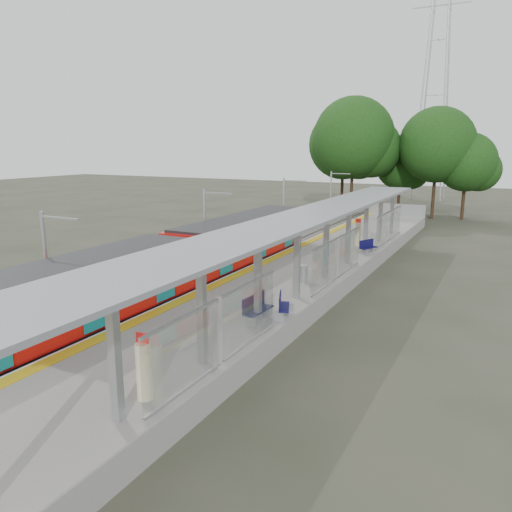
{
  "coord_description": "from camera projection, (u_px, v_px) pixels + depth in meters",
  "views": [
    {
      "loc": [
        10.57,
        -6.84,
        8.0
      ],
      "look_at": [
        -1.18,
        16.02,
        2.3
      ],
      "focal_mm": 35.0,
      "sensor_mm": 36.0,
      "label": 1
    }
  ],
  "objects": [
    {
      "name": "info_pillar_near",
      "position": [
        144.0,
        371.0,
        13.93
      ],
      "size": [
        0.44,
        0.44,
        1.97
      ],
      "rotation": [
        0.0,
        0.0,
        0.06
      ],
      "color": "beige",
      "rests_on": "platform"
    },
    {
      "name": "bench_mid",
      "position": [
        282.0,
        305.0,
        20.82
      ],
      "size": [
        0.93,
        1.44,
        0.95
      ],
      "rotation": [
        0.0,
        0.0,
        0.39
      ],
      "color": "#110F4C",
      "rests_on": "platform"
    },
    {
      "name": "bench_near",
      "position": [
        256.0,
        308.0,
        20.12
      ],
      "size": [
        0.61,
        1.69,
        1.14
      ],
      "rotation": [
        0.0,
        0.0,
        -0.06
      ],
      "color": "#110F4C",
      "rests_on": "platform"
    },
    {
      "name": "litter_bin",
      "position": [
        303.0,
        274.0,
        26.04
      ],
      "size": [
        0.59,
        0.59,
        0.91
      ],
      "primitive_type": "cylinder",
      "rotation": [
        0.0,
        0.0,
        -0.43
      ],
      "color": "#9EA0A5",
      "rests_on": "platform"
    },
    {
      "name": "bench_far",
      "position": [
        368.0,
        246.0,
        32.91
      ],
      "size": [
        0.96,
        1.43,
        0.94
      ],
      "rotation": [
        0.0,
        0.0,
        -0.42
      ],
      "color": "#110F4C",
      "rests_on": "platform"
    },
    {
      "name": "trackbed",
      "position": [
        238.0,
        272.0,
        31.74
      ],
      "size": [
        3.0,
        70.0,
        0.24
      ],
      "primitive_type": "cube",
      "color": "#59544C",
      "rests_on": "ground"
    },
    {
      "name": "catenary_masts",
      "position": [
        206.0,
        229.0,
        31.03
      ],
      "size": [
        2.08,
        48.16,
        5.4
      ],
      "color": "#9EA0A5",
      "rests_on": "ground"
    },
    {
      "name": "platform",
      "position": [
        304.0,
        275.0,
        29.65
      ],
      "size": [
        6.0,
        50.0,
        1.0
      ],
      "primitive_type": "cube",
      "color": "gray",
      "rests_on": "ground"
    },
    {
      "name": "ground",
      "position": [
        4.0,
        475.0,
        12.39
      ],
      "size": [
        200.0,
        200.0,
        0.0
      ],
      "primitive_type": "plane",
      "color": "#474438",
      "rests_on": "ground"
    },
    {
      "name": "canopy",
      "position": [
        307.0,
        224.0,
        24.82
      ],
      "size": [
        3.27,
        38.0,
        3.66
      ],
      "color": "#9EA0A5",
      "rests_on": "platform"
    },
    {
      "name": "pylon",
      "position": [
        437.0,
        68.0,
        72.1
      ],
      "size": [
        8.0,
        4.0,
        38.0
      ],
      "primitive_type": null,
      "color": "#9EA0A5",
      "rests_on": "ground"
    },
    {
      "name": "train",
      "position": [
        176.0,
        264.0,
        25.67
      ],
      "size": [
        2.74,
        27.6,
        3.62
      ],
      "color": "black",
      "rests_on": "ground"
    },
    {
      "name": "tree_cluster",
      "position": [
        387.0,
        146.0,
        56.28
      ],
      "size": [
        20.98,
        12.85,
        13.42
      ],
      "color": "#382316",
      "rests_on": "ground"
    },
    {
      "name": "info_pillar_far",
      "position": [
        358.0,
        234.0,
        35.48
      ],
      "size": [
        0.44,
        0.44,
        1.94
      ],
      "rotation": [
        0.0,
        0.0,
        -0.08
      ],
      "color": "beige",
      "rests_on": "platform"
    },
    {
      "name": "tactile_strip",
      "position": [
        266.0,
        262.0,
        30.67
      ],
      "size": [
        0.6,
        50.0,
        0.02
      ],
      "primitive_type": "cube",
      "color": "gold",
      "rests_on": "platform"
    },
    {
      "name": "end_fence",
      "position": [
        395.0,
        209.0,
        51.07
      ],
      "size": [
        6.0,
        0.1,
        1.2
      ],
      "primitive_type": "cube",
      "color": "#9EA0A5",
      "rests_on": "platform"
    }
  ]
}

